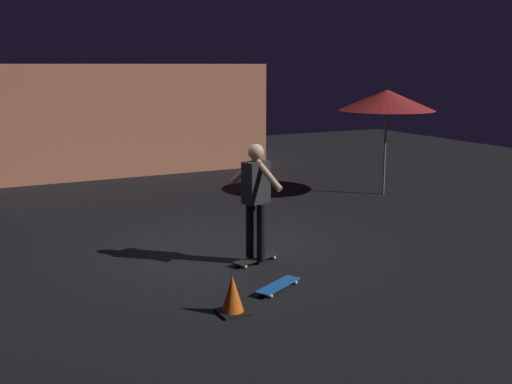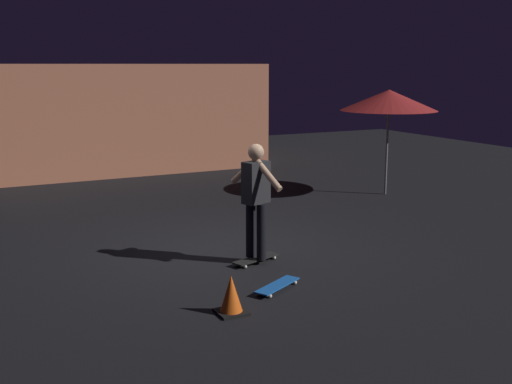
{
  "view_description": "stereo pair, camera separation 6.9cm",
  "coord_description": "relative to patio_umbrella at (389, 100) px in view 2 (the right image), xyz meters",
  "views": [
    {
      "loc": [
        -3.86,
        -8.62,
        2.84
      ],
      "look_at": [
        0.21,
        -0.76,
        1.05
      ],
      "focal_mm": 44.52,
      "sensor_mm": 36.0,
      "label": 1
    },
    {
      "loc": [
        -3.8,
        -8.65,
        2.84
      ],
      "look_at": [
        0.21,
        -0.76,
        1.05
      ],
      "focal_mm": 44.52,
      "sensor_mm": 36.0,
      "label": 2
    }
  ],
  "objects": [
    {
      "name": "patio_umbrella",
      "position": [
        0.0,
        0.0,
        0.0
      ],
      "size": [
        2.1,
        2.1,
        2.3
      ],
      "color": "slate",
      "rests_on": "ground_plane"
    },
    {
      "name": "traffic_cone",
      "position": [
        -5.94,
        -4.71,
        -1.86
      ],
      "size": [
        0.34,
        0.34,
        0.46
      ],
      "color": "black",
      "rests_on": "ground_plane"
    },
    {
      "name": "low_building",
      "position": [
        -5.05,
        6.6,
        -0.65
      ],
      "size": [
        9.16,
        3.92,
        2.84
      ],
      "color": "#B76B4C",
      "rests_on": "ground_plane"
    },
    {
      "name": "skateboard_ridden",
      "position": [
        -4.81,
        -3.13,
        -2.02
      ],
      "size": [
        0.8,
        0.43,
        0.07
      ],
      "color": "black",
      "rests_on": "ground_plane"
    },
    {
      "name": "skater",
      "position": [
        -4.81,
        -3.13,
        -1.04
      ],
      "size": [
        0.43,
        0.96,
        1.67
      ],
      "color": "black",
      "rests_on": "skateboard_ridden"
    },
    {
      "name": "ground_plane",
      "position": [
        -5.02,
        -2.36,
        -2.07
      ],
      "size": [
        28.0,
        28.0,
        0.0
      ],
      "primitive_type": "plane",
      "color": "black"
    },
    {
      "name": "skateboard_spare",
      "position": [
        -5.08,
        -4.26,
        -2.02
      ],
      "size": [
        0.78,
        0.55,
        0.07
      ],
      "color": "#1959B2",
      "rests_on": "ground_plane"
    }
  ]
}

